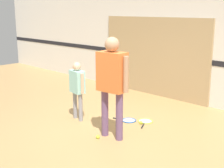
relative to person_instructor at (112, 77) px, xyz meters
The scene contains 9 objects.
ground_plane 1.10m from the person_instructor, behind, with size 16.00×16.00×0.00m, color tan.
wall_back 2.90m from the person_instructor, 93.81° to the left, with size 16.00×0.07×3.20m.
wall_panel 3.05m from the person_instructor, 113.79° to the left, with size 3.20×0.05×2.00m.
person_instructor is the anchor object (origin of this frame).
person_student_left 1.20m from the person_instructor, behind, with size 0.44×0.23×1.18m.
racket_spare_on_floor 1.40m from the person_instructor, 112.97° to the left, with size 0.51×0.37×0.03m.
racket_second_spare 1.47m from the person_instructor, 93.25° to the left, with size 0.40×0.55×0.03m.
tennis_ball_near_instructor 1.08m from the person_instructor, 121.91° to the right, with size 0.07×0.07×0.07m, color #CCE038.
tennis_ball_by_spare_racket 1.35m from the person_instructor, 92.61° to the left, with size 0.07×0.07×0.07m, color #CCE038.
Camera 1 is at (3.75, -3.68, 2.20)m, focal length 50.00 mm.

